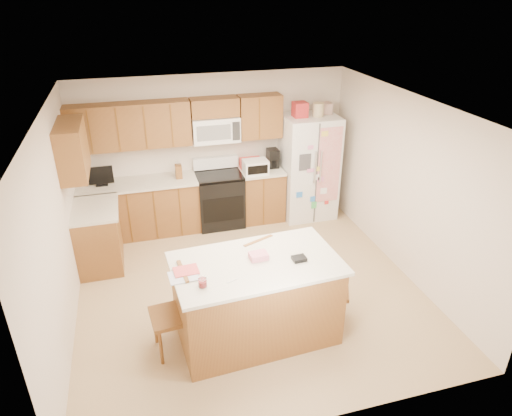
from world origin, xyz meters
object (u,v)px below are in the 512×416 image
object	(u,v)px
windsor_chair_left	(173,314)
windsor_chair_back	(251,272)
stove	(219,198)
island	(256,299)
windsor_chair_right	(330,289)
refrigerator	(308,166)

from	to	relation	value
windsor_chair_left	windsor_chair_back	bearing A→B (deg)	28.33
stove	island	world-z (taller)	stove
windsor_chair_back	windsor_chair_right	bearing A→B (deg)	-34.07
stove	windsor_chair_right	size ratio (longest dim) A/B	1.16
stove	island	bearing A→B (deg)	-93.03
refrigerator	windsor_chair_back	world-z (taller)	refrigerator
refrigerator	windsor_chair_left	distance (m)	3.89
windsor_chair_right	refrigerator	bearing A→B (deg)	74.05
refrigerator	windsor_chair_right	xyz separation A→B (m)	(-0.80, -2.78, -0.46)
windsor_chair_left	stove	bearing A→B (deg)	68.72
stove	windsor_chair_back	bearing A→B (deg)	-91.51
refrigerator	windsor_chair_right	size ratio (longest dim) A/B	2.10
windsor_chair_left	windsor_chair_back	size ratio (longest dim) A/B	1.01
island	refrigerator	bearing A→B (deg)	58.36
stove	windsor_chair_back	world-z (taller)	stove
refrigerator	stove	bearing A→B (deg)	177.70
stove	refrigerator	distance (m)	1.63
windsor_chair_back	windsor_chair_right	size ratio (longest dim) A/B	1.05
refrigerator	windsor_chair_left	world-z (taller)	refrigerator
stove	windsor_chair_back	size ratio (longest dim) A/B	1.11
stove	refrigerator	xyz separation A→B (m)	(1.57, -0.06, 0.45)
windsor_chair_left	windsor_chair_right	bearing A→B (deg)	0.01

